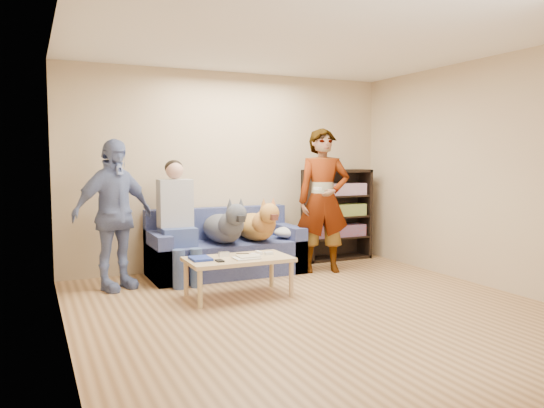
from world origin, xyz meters
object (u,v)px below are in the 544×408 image
bookshelf (336,213)px  person_standing_right (323,201)px  person_seated (177,216)px  dog_tan (257,225)px  coffee_table (238,262)px  person_standing_left (114,215)px  dog_gray (225,226)px  notebook_blue (200,259)px  sofa (225,252)px  camera_silver (224,254)px

bookshelf → person_standing_right: bearing=-132.7°
person_seated → dog_tan: size_ratio=1.27×
person_standing_right → coffee_table: 1.70m
person_seated → bookshelf: bearing=8.4°
person_seated → person_standing_left: bearing=-170.3°
dog_gray → person_seated: bearing=169.1°
notebook_blue → sofa: sofa is taller
person_standing_left → camera_silver: size_ratio=15.27×
person_standing_right → notebook_blue: person_standing_right is taller
sofa → coffee_table: size_ratio=1.73×
notebook_blue → coffee_table: size_ratio=0.24×
person_seated → bookshelf: person_seated is taller
person_standing_right → sofa: 1.42m
sofa → dog_gray: dog_gray is taller
bookshelf → camera_silver: bearing=-150.1°
person_standing_left → coffee_table: size_ratio=1.53×
bookshelf → sofa: bearing=-172.6°
notebook_blue → bookshelf: size_ratio=0.20×
camera_silver → dog_tan: bearing=47.5°
person_standing_left → dog_tan: size_ratio=1.45×
camera_silver → person_seated: bearing=106.7°
dog_gray → coffee_table: (-0.17, -0.90, -0.26)m
person_standing_left → dog_gray: size_ratio=1.35×
person_standing_right → person_standing_left: (-2.59, 0.17, -0.08)m
person_standing_left → camera_silver: (1.02, -0.76, -0.40)m
sofa → person_seated: 0.82m
person_standing_right → bookshelf: size_ratio=1.42×
bookshelf → dog_tan: bearing=-162.6°
dog_tan → bookshelf: (1.44, 0.45, 0.05)m
person_standing_right → dog_gray: size_ratio=1.48×
person_standing_right → dog_tan: size_ratio=1.59×
dog_gray → coffee_table: dog_gray is taller
person_seated → coffee_table: person_seated is taller
notebook_blue → person_standing_left: bearing=131.8°
person_standing_left → notebook_blue: (0.74, -0.83, -0.41)m
camera_silver → dog_tan: size_ratio=0.09×
notebook_blue → bookshelf: bookshelf is taller
person_standing_right → dog_gray: person_standing_right is taller
camera_silver → bookshelf: size_ratio=0.08×
camera_silver → person_standing_left: bearing=143.3°
person_standing_left → bookshelf: bearing=-15.9°
coffee_table → camera_silver: bearing=135.0°
camera_silver → person_seated: (-0.27, 0.89, 0.33)m
person_seated → dog_gray: (0.56, -0.11, -0.14)m
person_standing_right → person_seated: 1.86m
person_standing_right → coffee_table: person_standing_right is taller
dog_gray → coffee_table: 0.95m
sofa → person_standing_right: bearing=-19.6°
camera_silver → bookshelf: 2.52m
notebook_blue → dog_tan: bearing=40.7°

